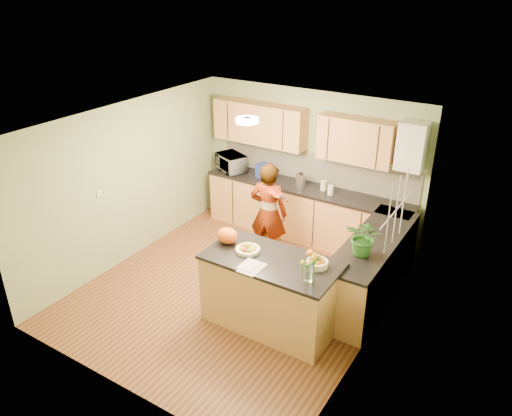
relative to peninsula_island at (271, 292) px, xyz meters
The scene contains 28 objects.
floor 1.02m from the peninsula_island, 153.44° to the left, with size 4.50×4.50×0.00m, color #5A2F19.
ceiling 2.20m from the peninsula_island, 153.44° to the left, with size 4.00×4.50×0.02m, color white.
wall_back 2.87m from the peninsula_island, 106.81° to the left, with size 4.00×0.02×2.50m, color #91A777.
wall_front 2.15m from the peninsula_island, 113.40° to the right, with size 4.00×0.02×2.50m, color #91A777.
wall_left 2.93m from the peninsula_island, behind, with size 0.02×4.50×2.50m, color #91A777.
wall_right 1.47m from the peninsula_island, 18.45° to the left, with size 0.02×4.50×2.50m, color #91A777.
back_counter 2.45m from the peninsula_island, 106.60° to the left, with size 3.64×0.62×0.94m.
right_counter 1.54m from the peninsula_island, 54.28° to the left, with size 0.62×2.24×0.94m.
splashback 2.82m from the peninsula_island, 104.89° to the left, with size 3.60×0.02×0.52m, color silver.
upper_cabinets 2.99m from the peninsula_island, 111.49° to the left, with size 3.20×0.34×0.70m.
boiler 3.00m from the peninsula_island, 70.14° to the left, with size 0.40×0.30×0.86m.
window_right 1.88m from the peninsula_island, 40.00° to the left, with size 0.01×1.30×1.05m.
light_switch 2.91m from the peninsula_island, behind, with size 0.02×0.09×0.09m, color white.
ceiling_lamp 2.24m from the peninsula_island, 138.83° to the left, with size 0.30×0.30×0.07m.
peninsula_island is the anchor object (origin of this frame).
fruit_dish 0.64m from the peninsula_island, behind, with size 0.31×0.31×0.11m.
orange_bowl 0.80m from the peninsula_island, 15.26° to the left, with size 0.26×0.26×0.15m.
flower_vase 1.00m from the peninsula_island, 16.70° to the right, with size 0.24×0.24×0.44m.
orange_bag 0.92m from the peninsula_island, behind, with size 0.28×0.24×0.21m, color #E85913.
papers 0.59m from the peninsula_island, 108.43° to the right, with size 0.25×0.33×0.01m, color white.
violinist 1.65m from the peninsula_island, 122.00° to the left, with size 0.60×0.40×1.65m, color tan.
violin 1.56m from the peninsula_island, 119.71° to the left, with size 0.62×0.25×0.12m, color #500E05, non-canonical shape.
microwave 3.25m from the peninsula_island, 133.54° to the left, with size 0.55×0.38×0.31m, color white.
blue_box 2.84m from the peninsula_island, 122.57° to the left, with size 0.30×0.22×0.24m, color navy.
kettle 2.51m from the peninsula_island, 109.05° to the left, with size 0.16×0.16×0.30m.
jar_cream 2.48m from the peninsula_island, 99.65° to the left, with size 0.11×0.11×0.16m, color beige.
jar_white 2.36m from the peninsula_island, 95.93° to the left, with size 0.10×0.10×0.15m, color white.
potted_plant 1.38m from the peninsula_island, 40.82° to the left, with size 0.44×0.38×0.49m, color #2C6A23.
Camera 1 is at (3.44, -5.00, 4.23)m, focal length 35.00 mm.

